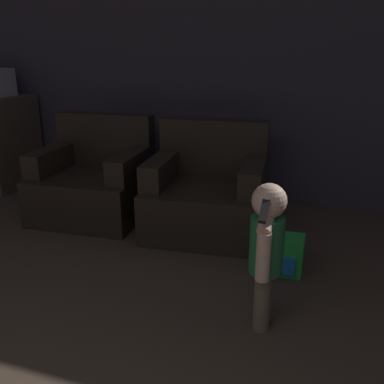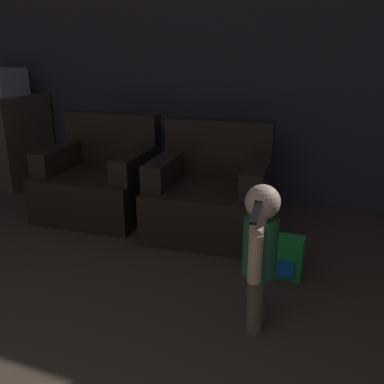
{
  "view_description": "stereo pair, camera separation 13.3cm",
  "coord_description": "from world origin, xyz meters",
  "px_view_note": "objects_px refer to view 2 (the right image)",
  "views": [
    {
      "loc": [
        0.95,
        0.58,
        1.41
      ],
      "look_at": [
        0.12,
        3.06,
        0.51
      ],
      "focal_mm": 40.0,
      "sensor_mm": 36.0,
      "label": 1
    },
    {
      "loc": [
        1.08,
        0.62,
        1.41
      ],
      "look_at": [
        0.12,
        3.06,
        0.51
      ],
      "focal_mm": 40.0,
      "sensor_mm": 36.0,
      "label": 2
    }
  ],
  "objects_px": {
    "armchair_left": "(101,180)",
    "armchair_right": "(211,194)",
    "toy_backpack": "(281,256)",
    "person_toddler": "(260,247)"
  },
  "relations": [
    {
      "from": "armchair_right",
      "to": "toy_backpack",
      "type": "relative_size",
      "value": 3.41
    },
    {
      "from": "armchair_left",
      "to": "armchair_right",
      "type": "height_order",
      "value": "same"
    },
    {
      "from": "armchair_right",
      "to": "person_toddler",
      "type": "xyz_separation_m",
      "value": [
        0.64,
        -1.11,
        0.17
      ]
    },
    {
      "from": "toy_backpack",
      "to": "armchair_left",
      "type": "bearing_deg",
      "value": 162.73
    },
    {
      "from": "armchair_left",
      "to": "toy_backpack",
      "type": "bearing_deg",
      "value": -21.01
    },
    {
      "from": "person_toddler",
      "to": "toy_backpack",
      "type": "xyz_separation_m",
      "value": [
        0.02,
        0.59,
        -0.34
      ]
    },
    {
      "from": "armchair_right",
      "to": "person_toddler",
      "type": "height_order",
      "value": "armchair_right"
    },
    {
      "from": "armchair_left",
      "to": "toy_backpack",
      "type": "xyz_separation_m",
      "value": [
        1.67,
        -0.52,
        -0.17
      ]
    },
    {
      "from": "armchair_right",
      "to": "person_toddler",
      "type": "distance_m",
      "value": 1.3
    },
    {
      "from": "armchair_left",
      "to": "toy_backpack",
      "type": "distance_m",
      "value": 1.76
    }
  ]
}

